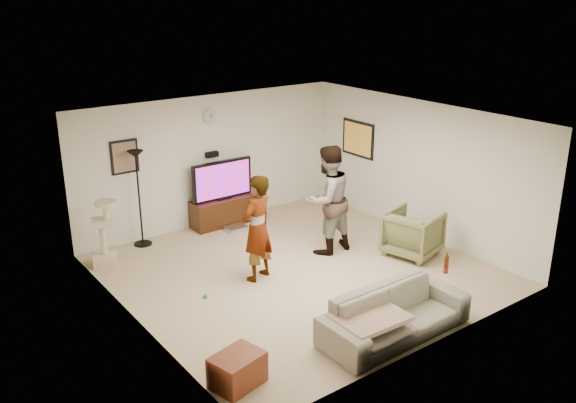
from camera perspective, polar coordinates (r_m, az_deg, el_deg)
floor at (r=10.01m, az=0.94°, el=-6.52°), size 5.50×5.50×0.02m
ceiling at (r=9.19m, az=1.03°, el=7.74°), size 5.50×5.50×0.02m
wall_back at (r=11.73m, az=-7.25°, el=3.84°), size 5.50×0.04×2.50m
wall_front at (r=7.69m, az=13.61°, el=-5.11°), size 5.50×0.04×2.50m
wall_left at (r=8.25m, az=-14.37°, el=-3.44°), size 0.04×5.50×2.50m
wall_right at (r=11.34m, az=12.09°, el=3.02°), size 0.04×5.50×2.50m
wall_clock at (r=11.51m, az=-7.35°, el=7.89°), size 0.26×0.04×0.26m
wall_speaker at (r=11.64m, az=-7.13°, el=4.40°), size 0.25×0.10×0.10m
picture_back at (r=10.92m, az=-15.05°, el=4.06°), size 0.42×0.03×0.52m
picture_right at (r=12.33m, az=6.56°, el=5.85°), size 0.03×0.78×0.62m
tv_stand at (r=11.87m, az=-6.07°, el=-0.91°), size 1.28×0.45×0.53m
console_box at (r=11.65m, az=-4.91°, el=-2.49°), size 0.40×0.30×0.07m
tv at (r=11.67m, az=-6.19°, el=2.03°), size 1.25×0.08×0.74m
tv_screen at (r=11.63m, az=-6.07°, el=1.98°), size 1.15×0.01×0.65m
floor_lamp at (r=10.98m, az=-13.75°, el=0.23°), size 0.32×0.32×1.73m
cat_tree at (r=10.42m, az=-16.96°, el=-2.90°), size 0.48×0.48×1.13m
person_left at (r=9.43m, az=-2.89°, el=-2.51°), size 0.72×0.59×1.70m
person_right at (r=10.40m, az=3.71°, el=0.17°), size 0.96×0.76×1.90m
sofa at (r=8.27m, az=9.96°, el=-10.30°), size 2.13×0.84×0.62m
throw_blanket at (r=7.93m, az=7.64°, el=-10.68°), size 0.92×0.73×0.06m
beer_bottle at (r=8.75m, az=14.59°, el=-5.74°), size 0.06×0.06×0.25m
armchair at (r=10.65m, az=11.62°, el=-2.95°), size 1.03×1.01×0.78m
side_table at (r=7.32m, az=-4.76°, el=-15.43°), size 0.67×0.56×0.39m
toy_ball at (r=9.24m, az=-7.77°, el=-8.78°), size 0.06×0.06×0.06m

